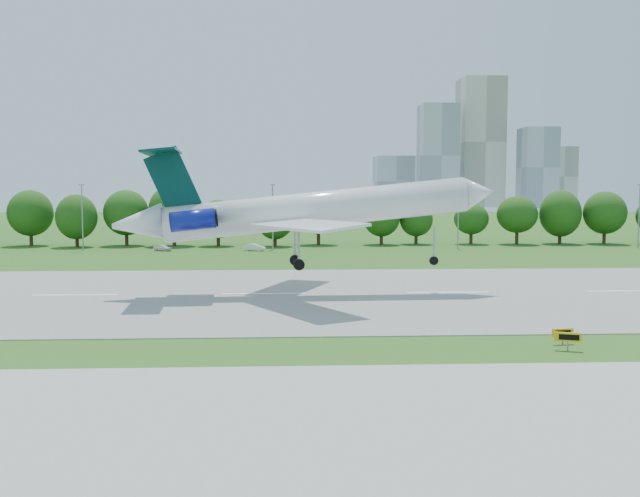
{
  "coord_description": "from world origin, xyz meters",
  "views": [
    {
      "loc": [
        -17.68,
        -51.04,
        11.33
      ],
      "look_at": [
        -14.3,
        18.0,
        5.53
      ],
      "focal_mm": 40.0,
      "sensor_mm": 36.0,
      "label": 1
    }
  ],
  "objects_px": {
    "airliner": "(298,210)",
    "service_vehicle_b": "(163,248)",
    "service_vehicle_a": "(254,247)",
    "taxi_sign_left": "(568,337)"
  },
  "relations": [
    {
      "from": "airliner",
      "to": "service_vehicle_b",
      "type": "relative_size",
      "value": 11.77
    },
    {
      "from": "service_vehicle_a",
      "to": "service_vehicle_b",
      "type": "distance_m",
      "value": 16.76
    },
    {
      "from": "taxi_sign_left",
      "to": "airliner",
      "type": "bearing_deg",
      "value": 142.53
    },
    {
      "from": "service_vehicle_b",
      "to": "airliner",
      "type": "bearing_deg",
      "value": -127.27
    },
    {
      "from": "airliner",
      "to": "service_vehicle_a",
      "type": "height_order",
      "value": "airliner"
    },
    {
      "from": "taxi_sign_left",
      "to": "service_vehicle_b",
      "type": "height_order",
      "value": "taxi_sign_left"
    },
    {
      "from": "service_vehicle_a",
      "to": "service_vehicle_b",
      "type": "relative_size",
      "value": 1.12
    },
    {
      "from": "taxi_sign_left",
      "to": "service_vehicle_a",
      "type": "distance_m",
      "value": 85.88
    },
    {
      "from": "airliner",
      "to": "taxi_sign_left",
      "type": "height_order",
      "value": "airliner"
    },
    {
      "from": "service_vehicle_a",
      "to": "service_vehicle_b",
      "type": "height_order",
      "value": "service_vehicle_a"
    }
  ]
}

